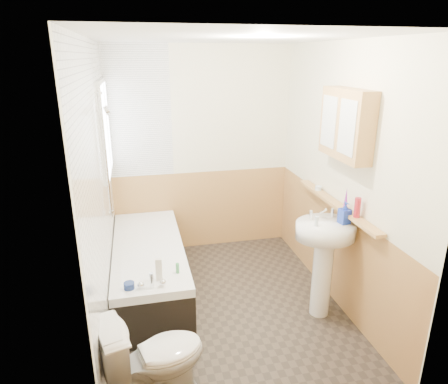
{
  "coord_description": "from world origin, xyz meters",
  "views": [
    {
      "loc": [
        -0.78,
        -3.31,
        2.36
      ],
      "look_at": [
        0.0,
        0.15,
        1.15
      ],
      "focal_mm": 32.0,
      "sensor_mm": 36.0,
      "label": 1
    }
  ],
  "objects": [
    {
      "name": "floor",
      "position": [
        0.0,
        0.0,
        0.0
      ],
      "size": [
        2.8,
        2.8,
        0.0
      ],
      "primitive_type": "plane",
      "color": "#2C251F",
      "rests_on": "ground"
    },
    {
      "name": "ceiling",
      "position": [
        0.0,
        0.0,
        2.5
      ],
      "size": [
        2.8,
        2.8,
        0.0
      ],
      "primitive_type": "plane",
      "rotation": [
        3.14,
        0.0,
        0.0
      ],
      "color": "white",
      "rests_on": "ground"
    },
    {
      "name": "wall_back",
      "position": [
        0.0,
        1.41,
        1.25
      ],
      "size": [
        2.2,
        0.02,
        2.5
      ],
      "primitive_type": "cube",
      "color": "#F1EBC7",
      "rests_on": "ground"
    },
    {
      "name": "wall_front",
      "position": [
        0.0,
        -1.41,
        1.25
      ],
      "size": [
        2.2,
        0.02,
        2.5
      ],
      "primitive_type": "cube",
      "color": "#F1EBC7",
      "rests_on": "ground"
    },
    {
      "name": "wall_left",
      "position": [
        -1.11,
        0.0,
        1.25
      ],
      "size": [
        0.02,
        2.8,
        2.5
      ],
      "primitive_type": "cube",
      "color": "#F1EBC7",
      "rests_on": "ground"
    },
    {
      "name": "wall_right",
      "position": [
        1.11,
        0.0,
        1.25
      ],
      "size": [
        0.02,
        2.8,
        2.5
      ],
      "primitive_type": "cube",
      "color": "#F1EBC7",
      "rests_on": "ground"
    },
    {
      "name": "wainscot_right",
      "position": [
        1.09,
        0.0,
        0.5
      ],
      "size": [
        0.01,
        2.8,
        1.0
      ],
      "primitive_type": "cube",
      "color": "tan",
      "rests_on": "wall_right"
    },
    {
      "name": "wainscot_front",
      "position": [
        0.0,
        -1.39,
        0.5
      ],
      "size": [
        2.2,
        0.01,
        1.0
      ],
      "primitive_type": "cube",
      "color": "tan",
      "rests_on": "wall_front"
    },
    {
      "name": "wainscot_back",
      "position": [
        0.0,
        1.39,
        0.5
      ],
      "size": [
        2.2,
        0.01,
        1.0
      ],
      "primitive_type": "cube",
      "color": "tan",
      "rests_on": "wall_back"
    },
    {
      "name": "tile_cladding_left",
      "position": [
        -1.09,
        0.0,
        1.25
      ],
      "size": [
        0.01,
        2.8,
        2.5
      ],
      "primitive_type": "cube",
      "color": "white",
      "rests_on": "wall_left"
    },
    {
      "name": "tile_return_back",
      "position": [
        -0.73,
        1.39,
        1.75
      ],
      "size": [
        0.75,
        0.01,
        1.5
      ],
      "primitive_type": "cube",
      "color": "white",
      "rests_on": "wall_back"
    },
    {
      "name": "window",
      "position": [
        -1.06,
        0.95,
        1.65
      ],
      "size": [
        0.03,
        0.79,
        0.99
      ],
      "color": "white",
      "rests_on": "wall_left"
    },
    {
      "name": "bathtub",
      "position": [
        -0.73,
        0.46,
        0.27
      ],
      "size": [
        0.7,
        1.83,
        0.67
      ],
      "color": "black",
      "rests_on": "floor"
    },
    {
      "name": "shower_riser",
      "position": [
        -1.04,
        0.34,
        1.62
      ],
      "size": [
        0.1,
        0.08,
        1.19
      ],
      "color": "silver",
      "rests_on": "wall_left"
    },
    {
      "name": "toilet",
      "position": [
        -0.76,
        -1.0,
        0.36
      ],
      "size": [
        0.82,
        0.59,
        0.72
      ],
      "primitive_type": "imported",
      "rotation": [
        0.0,
        0.0,
        1.85
      ],
      "color": "white",
      "rests_on": "floor"
    },
    {
      "name": "sink",
      "position": [
        0.84,
        -0.3,
        0.68
      ],
      "size": [
        0.56,
        0.45,
        1.07
      ],
      "rotation": [
        0.0,
        0.0,
        -0.07
      ],
      "color": "white",
      "rests_on": "floor"
    },
    {
      "name": "pine_shelf",
      "position": [
        1.04,
        -0.08,
        1.03
      ],
      "size": [
        0.1,
        1.49,
        0.03
      ],
      "primitive_type": "cube",
      "color": "tan",
      "rests_on": "wall_right"
    },
    {
      "name": "medicine_cabinet",
      "position": [
        1.01,
        -0.17,
        1.8
      ],
      "size": [
        0.17,
        0.67,
        0.6
      ],
      "color": "tan",
      "rests_on": "wall_right"
    },
    {
      "name": "foam_can",
      "position": [
        1.04,
        -0.45,
        1.13
      ],
      "size": [
        0.07,
        0.07,
        0.18
      ],
      "primitive_type": "cylinder",
      "rotation": [
        0.0,
        0.0,
        -0.28
      ],
      "color": "maroon",
      "rests_on": "pine_shelf"
    },
    {
      "name": "green_bottle",
      "position": [
        1.04,
        -0.25,
        1.14
      ],
      "size": [
        0.05,
        0.05,
        0.21
      ],
      "primitive_type": "cone",
      "rotation": [
        0.0,
        0.0,
        0.42
      ],
      "color": "purple",
      "rests_on": "pine_shelf"
    },
    {
      "name": "black_jar",
      "position": [
        1.04,
        0.31,
        1.06
      ],
      "size": [
        0.07,
        0.07,
        0.04
      ],
      "primitive_type": "cylinder",
      "rotation": [
        0.0,
        0.0,
        0.08
      ],
      "color": "silver",
      "rests_on": "pine_shelf"
    },
    {
      "name": "soap_bottle",
      "position": [
        0.98,
        -0.35,
        1.0
      ],
      "size": [
        0.12,
        0.21,
        0.09
      ],
      "primitive_type": "imported",
      "rotation": [
        0.0,
        0.0,
        0.14
      ],
      "color": "#19339E",
      "rests_on": "sink"
    },
    {
      "name": "clear_bottle",
      "position": [
        0.71,
        -0.36,
        1.0
      ],
      "size": [
        0.04,
        0.04,
        0.09
      ],
      "primitive_type": "cylinder",
      "rotation": [
        0.0,
        0.0,
        -0.37
      ],
      "color": "silver",
      "rests_on": "sink"
    },
    {
      "name": "blue_gel",
      "position": [
        -0.66,
        -0.24,
        0.63
      ],
      "size": [
        0.06,
        0.04,
        0.2
      ],
      "primitive_type": "cube",
      "rotation": [
        0.0,
        0.0,
        -0.04
      ],
      "color": "silver",
      "rests_on": "bathtub"
    },
    {
      "name": "cream_jar",
      "position": [
        -0.92,
        -0.33,
        0.55
      ],
      "size": [
        0.12,
        0.12,
        0.06
      ],
      "primitive_type": "cylinder",
      "rotation": [
        0.0,
        0.0,
        0.4
      ],
      "color": "navy",
      "rests_on": "bathtub"
    },
    {
      "name": "orange_bottle",
      "position": [
        -0.49,
        -0.16,
        0.57
      ],
      "size": [
        0.04,
        0.04,
        0.09
      ],
      "primitive_type": "cylinder",
      "rotation": [
        0.0,
        0.0,
        0.31
      ],
      "color": "#388447",
      "rests_on": "bathtub"
    }
  ]
}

